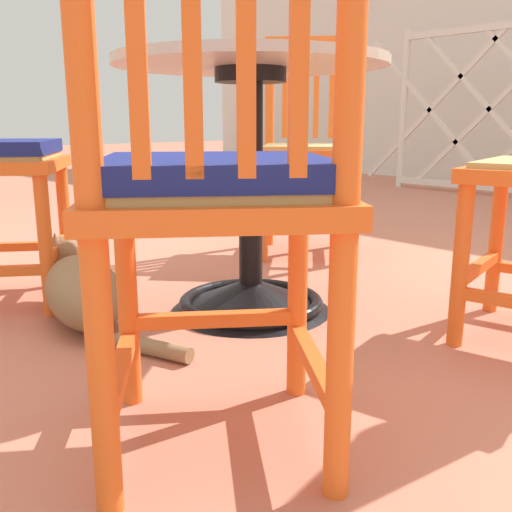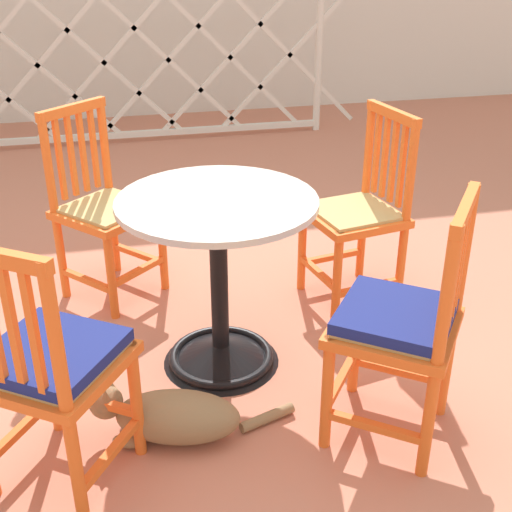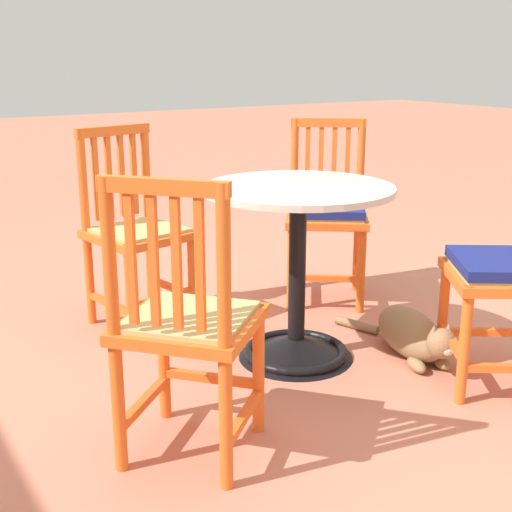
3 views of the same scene
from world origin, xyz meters
The scene contains 8 objects.
ground_plane centered at (0.00, 0.00, 0.00)m, with size 24.00×24.00×0.00m, color #C6755B.
lattice_fence_panel centered at (-0.11, 3.14, 0.65)m, with size 3.69×0.06×1.30m.
cafe_table centered at (-0.02, -0.09, 0.28)m, with size 0.76×0.76×0.73m.
orange_chair_at_corner centered at (0.71, 0.30, 0.43)m, with size 0.47×0.47×0.91m.
orange_chair_by_planter centered at (-0.44, 0.62, 0.43)m, with size 0.56×0.56×0.91m.
orange_chair_facing_out centered at (-0.63, -0.62, 0.45)m, with size 0.56×0.56×0.91m.
orange_chair_near_fence centered at (0.50, -0.64, 0.45)m, with size 0.56×0.56×0.91m.
tabby_cat centered at (-0.28, -0.51, 0.10)m, with size 0.75×0.31×0.23m.
Camera 2 is at (-0.39, -2.39, 1.66)m, focal length 47.24 mm.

